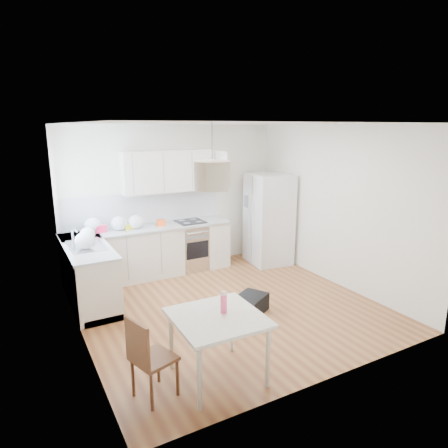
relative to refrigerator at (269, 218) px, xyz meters
name	(u,v)px	position (x,y,z in m)	size (l,w,h in m)	color
floor	(228,306)	(-1.74, -1.44, -0.89)	(4.20, 4.20, 0.00)	brown
ceiling	(228,123)	(-1.74, -1.44, 1.81)	(4.20, 4.20, 0.00)	white
wall_back	(174,198)	(-1.74, 0.66, 0.46)	(4.20, 4.20, 0.00)	white
wall_left	(75,239)	(-3.84, -1.44, 0.46)	(4.20, 4.20, 0.00)	white
wall_right	(336,206)	(0.36, -1.44, 0.46)	(4.20, 4.20, 0.00)	white
window_glassblock	(60,192)	(-3.82, -0.29, 0.86)	(0.02, 1.00, 1.00)	#BFE0F9
cabinets_back	(150,253)	(-2.34, 0.36, -0.45)	(3.00, 0.60, 0.88)	silver
cabinets_left	(88,274)	(-3.54, -0.24, -0.45)	(0.60, 1.80, 0.88)	silver
counter_back	(149,228)	(-2.34, 0.36, 0.01)	(3.02, 0.64, 0.04)	#AFB1B4
counter_left	(86,246)	(-3.54, -0.24, 0.01)	(0.64, 1.82, 0.04)	#AFB1B4
backsplash_back	(143,208)	(-2.34, 0.66, 0.32)	(3.00, 0.01, 0.58)	white
backsplash_left	(63,228)	(-3.83, -0.24, 0.32)	(0.01, 1.80, 0.58)	white
upper_cabinets	(168,171)	(-1.89, 0.50, 0.99)	(1.70, 0.32, 0.75)	silver
range_oven	(191,246)	(-1.54, 0.36, -0.45)	(0.50, 0.61, 0.88)	#BCBEC1
sink	(86,246)	(-3.54, -0.29, 0.03)	(0.50, 0.80, 0.16)	#BCBEC1
refrigerator	(269,218)	(0.00, 0.00, 0.00)	(0.85, 0.89, 1.77)	white
dining_table	(218,323)	(-2.70, -2.93, -0.24)	(0.94, 0.94, 0.72)	beige
dining_chair	(154,356)	(-3.40, -2.89, -0.45)	(0.37, 0.37, 0.88)	#513118
drink_bottle	(224,302)	(-2.60, -2.89, -0.04)	(0.07, 0.07, 0.24)	#E13E67
gym_bag	(250,305)	(-1.57, -1.80, -0.76)	(0.56, 0.37, 0.26)	black
pendant_lamp	(212,175)	(-2.65, -2.73, 1.29)	(0.37, 0.37, 0.29)	tan
grocery_bag_a	(93,225)	(-3.28, 0.45, 0.16)	(0.28, 0.24, 0.25)	white
grocery_bag_b	(119,223)	(-2.86, 0.37, 0.16)	(0.27, 0.23, 0.25)	white
grocery_bag_c	(136,222)	(-2.57, 0.35, 0.16)	(0.27, 0.23, 0.25)	white
grocery_bag_d	(88,234)	(-3.46, -0.02, 0.14)	(0.24, 0.20, 0.21)	white
grocery_bag_e	(85,241)	(-3.58, -0.45, 0.16)	(0.28, 0.24, 0.25)	white
snack_orange	(161,223)	(-2.12, 0.34, 0.09)	(0.16, 0.10, 0.11)	#E14714
snack_yellow	(129,226)	(-2.70, 0.36, 0.09)	(0.15, 0.10, 0.11)	yellow
snack_red	(101,229)	(-3.17, 0.40, 0.09)	(0.18, 0.11, 0.12)	#B51635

